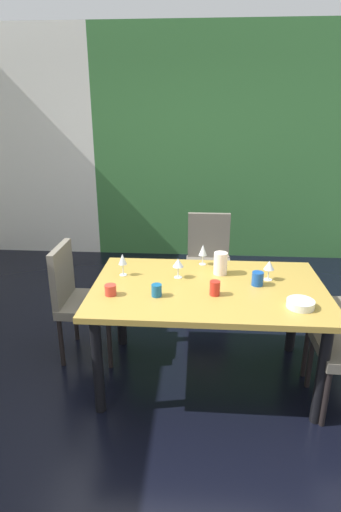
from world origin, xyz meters
TOP-DOWN VIEW (x-y plane):
  - ground_plane at (0.00, 0.00)m, footprint 5.29×5.53m
  - back_panel_interior at (-1.81, 2.71)m, footprint 1.67×0.10m
  - garden_window_panel at (0.84, 2.71)m, footprint 3.62×0.10m
  - dining_table at (0.48, -0.03)m, footprint 1.61×1.02m
  - chair_left_far at (-0.53, 0.23)m, footprint 0.45×0.44m
  - chair_right_far at (1.49, 0.23)m, footprint 0.44×0.44m
  - chair_head_far at (0.51, 1.18)m, footprint 0.44×0.45m
  - wine_glass_front at (0.91, 0.11)m, footprint 0.08×0.08m
  - wine_glass_near_window at (0.26, 0.11)m, footprint 0.08×0.08m
  - wine_glass_east at (-0.15, 0.13)m, footprint 0.06×0.06m
  - wine_glass_rear at (0.44, 0.38)m, footprint 0.07×0.07m
  - serving_bowl_near_shelf at (1.04, -0.30)m, footprint 0.17×0.17m
  - cup_west at (0.82, 0.02)m, footprint 0.08×0.08m
  - cup_north at (0.14, -0.21)m, footprint 0.07×0.07m
  - cup_corner at (-0.17, -0.21)m, footprint 0.08×0.08m
  - cup_right at (0.52, -0.16)m, footprint 0.07×0.07m
  - pitcher_center at (0.57, 0.20)m, footprint 0.11×0.10m

SIDE VIEW (x-z plane):
  - ground_plane at x=0.00m, z-range -0.02..0.00m
  - chair_left_far at x=-0.53m, z-range 0.06..0.98m
  - chair_right_far at x=1.49m, z-range 0.06..0.98m
  - chair_head_far at x=0.51m, z-range 0.05..0.99m
  - dining_table at x=0.48m, z-range 0.29..1.04m
  - serving_bowl_near_shelf at x=1.04m, z-range 0.75..0.80m
  - cup_corner at x=-0.17m, z-range 0.75..0.82m
  - cup_north at x=0.14m, z-range 0.75..0.83m
  - cup_west at x=0.82m, z-range 0.75..0.85m
  - cup_right at x=0.52m, z-range 0.75..0.85m
  - pitcher_center at x=0.57m, z-range 0.75..0.92m
  - wine_glass_front at x=0.91m, z-range 0.79..0.93m
  - wine_glass_near_window at x=0.26m, z-range 0.79..0.94m
  - wine_glass_rear at x=0.44m, z-range 0.79..0.95m
  - wine_glass_east at x=-0.15m, z-range 0.79..0.95m
  - back_panel_interior at x=-1.81m, z-range 0.00..2.88m
  - garden_window_panel at x=0.84m, z-range 0.00..2.88m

